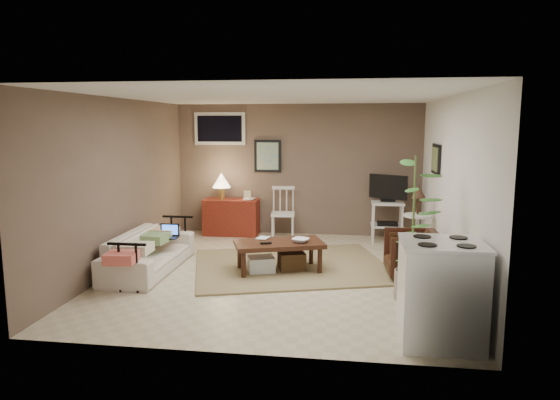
# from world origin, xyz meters

# --- Properties ---
(floor) EXTENTS (5.00, 5.00, 0.00)m
(floor) POSITION_xyz_m (0.00, 0.00, 0.00)
(floor) COLOR #C1B293
(floor) RESTS_ON ground
(art_back) EXTENTS (0.50, 0.03, 0.60)m
(art_back) POSITION_xyz_m (-0.55, 2.48, 1.45)
(art_back) COLOR black
(art_right) EXTENTS (0.03, 0.60, 0.45)m
(art_right) POSITION_xyz_m (2.23, 1.05, 1.52)
(art_right) COLOR black
(window) EXTENTS (0.96, 0.03, 0.60)m
(window) POSITION_xyz_m (-1.45, 2.48, 1.95)
(window) COLOR silver
(rug) EXTENTS (3.22, 2.86, 0.03)m
(rug) POSITION_xyz_m (0.15, 0.30, 0.01)
(rug) COLOR #907F53
(rug) RESTS_ON floor
(coffee_table) EXTENTS (1.34, 0.99, 0.46)m
(coffee_table) POSITION_xyz_m (0.00, 0.02, 0.25)
(coffee_table) COLOR #3C1910
(coffee_table) RESTS_ON floor
(sofa) EXTENTS (0.54, 1.85, 0.72)m
(sofa) POSITION_xyz_m (-1.80, -0.17, 0.36)
(sofa) COLOR beige
(sofa) RESTS_ON floor
(sofa_pillows) EXTENTS (0.36, 1.76, 0.12)m
(sofa_pillows) POSITION_xyz_m (-1.76, -0.38, 0.44)
(sofa_pillows) COLOR beige
(sofa_pillows) RESTS_ON sofa
(sofa_end_rails) EXTENTS (0.50, 1.85, 0.62)m
(sofa_end_rails) POSITION_xyz_m (-1.69, -0.17, 0.31)
(sofa_end_rails) COLOR black
(sofa_end_rails) RESTS_ON floor
(laptop) EXTENTS (0.28, 0.21, 0.19)m
(laptop) POSITION_xyz_m (-1.62, 0.15, 0.47)
(laptop) COLOR black
(laptop) RESTS_ON sofa
(red_console) EXTENTS (1.00, 0.44, 1.15)m
(red_console) POSITION_xyz_m (-1.21, 2.23, 0.40)
(red_console) COLOR maroon
(red_console) RESTS_ON floor
(spindle_chair) EXTENTS (0.45, 0.45, 0.92)m
(spindle_chair) POSITION_xyz_m (-0.22, 2.14, 0.43)
(spindle_chair) COLOR silver
(spindle_chair) RESTS_ON floor
(tv_stand) EXTENTS (0.63, 0.45, 1.17)m
(tv_stand) POSITION_xyz_m (1.62, 2.10, 0.62)
(tv_stand) COLOR silver
(tv_stand) RESTS_ON floor
(side_table) EXTENTS (0.42, 0.42, 1.13)m
(side_table) POSITION_xyz_m (1.99, 1.02, 0.70)
(side_table) COLOR silver
(side_table) RESTS_ON floor
(armchair) EXTENTS (0.68, 0.72, 0.70)m
(armchair) POSITION_xyz_m (1.81, 0.03, 0.35)
(armchair) COLOR black
(armchair) RESTS_ON floor
(potted_plant) EXTENTS (0.43, 0.43, 1.71)m
(potted_plant) POSITION_xyz_m (1.69, -0.83, 0.91)
(potted_plant) COLOR gray
(potted_plant) RESTS_ON floor
(stove) EXTENTS (0.75, 0.70, 0.98)m
(stove) POSITION_xyz_m (1.82, -1.99, 0.49)
(stove) COLOR white
(stove) RESTS_ON floor
(bowl) EXTENTS (0.23, 0.12, 0.23)m
(bowl) POSITION_xyz_m (0.31, 0.03, 0.55)
(bowl) COLOR #3C1910
(bowl) RESTS_ON coffee_table
(book_table) EXTENTS (0.15, 0.05, 0.20)m
(book_table) POSITION_xyz_m (-0.31, 0.19, 0.53)
(book_table) COLOR #3C1910
(book_table) RESTS_ON coffee_table
(book_console) EXTENTS (0.18, 0.04, 0.25)m
(book_console) POSITION_xyz_m (-0.95, 2.25, 0.79)
(book_console) COLOR #3C1910
(book_console) RESTS_ON red_console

